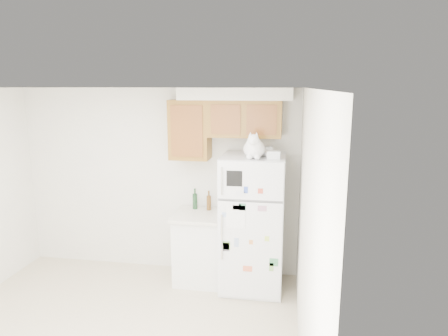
% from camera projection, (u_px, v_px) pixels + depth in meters
% --- Properties ---
extents(room_shell, '(3.84, 4.04, 2.52)m').
position_uv_depth(room_shell, '(109.00, 180.00, 3.65)').
color(room_shell, beige).
rests_on(room_shell, ground_plane).
extents(refrigerator, '(0.76, 0.78, 1.70)m').
position_uv_depth(refrigerator, '(253.00, 223.00, 4.94)').
color(refrigerator, silver).
rests_on(refrigerator, ground_plane).
extents(base_counter, '(0.64, 0.64, 0.92)m').
position_uv_depth(base_counter, '(200.00, 247.00, 5.20)').
color(base_counter, white).
rests_on(base_counter, ground_plane).
extents(cat, '(0.31, 0.46, 0.32)m').
position_uv_depth(cat, '(254.00, 148.00, 4.60)').
color(cat, white).
rests_on(cat, refrigerator).
extents(storage_box_back, '(0.19, 0.15, 0.10)m').
position_uv_depth(storage_box_back, '(265.00, 151.00, 4.84)').
color(storage_box_back, white).
rests_on(storage_box_back, refrigerator).
extents(storage_box_front, '(0.16, 0.12, 0.09)m').
position_uv_depth(storage_box_front, '(273.00, 155.00, 4.57)').
color(storage_box_front, white).
rests_on(storage_box_front, refrigerator).
extents(bottle_green, '(0.06, 0.06, 0.28)m').
position_uv_depth(bottle_green, '(195.00, 199.00, 5.27)').
color(bottle_green, '#19381E').
rests_on(bottle_green, base_counter).
extents(bottle_amber, '(0.06, 0.06, 0.26)m').
position_uv_depth(bottle_amber, '(209.00, 200.00, 5.22)').
color(bottle_amber, '#593814').
rests_on(bottle_amber, base_counter).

